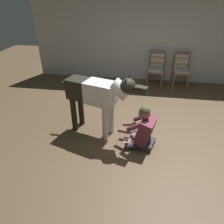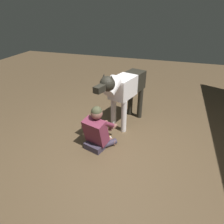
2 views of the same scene
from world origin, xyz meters
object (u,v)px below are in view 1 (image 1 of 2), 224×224
dining_chair_left_of_pair (156,67)px  person_sitting_on_floor (143,130)px  dining_chair_right_of_pair (181,68)px  large_dog (98,95)px  hot_dog_on_plate (128,140)px

dining_chair_left_of_pair → person_sitting_on_floor: 3.08m
dining_chair_left_of_pair → person_sitting_on_floor: size_ratio=1.18×
dining_chair_left_of_pair → dining_chair_right_of_pair: 0.72m
person_sitting_on_floor → large_dog: bearing=162.9°
dining_chair_right_of_pair → large_dog: (-1.92, -2.79, 0.32)m
hot_dog_on_plate → dining_chair_left_of_pair: bearing=79.0°
dining_chair_left_of_pair → large_dog: bearing=-113.2°
dining_chair_right_of_pair → dining_chair_left_of_pair: bearing=-180.0°
person_sitting_on_floor → dining_chair_left_of_pair: bearing=84.0°
dining_chair_left_of_pair → dining_chair_right_of_pair: same height
dining_chair_left_of_pair → hot_dog_on_plate: dining_chair_left_of_pair is taller
dining_chair_left_of_pair → hot_dog_on_plate: bearing=-101.0°
large_dog → hot_dog_on_plate: (0.62, -0.19, -0.84)m
dining_chair_right_of_pair → hot_dog_on_plate: size_ratio=4.57×
person_sitting_on_floor → hot_dog_on_plate: (-0.26, 0.08, -0.32)m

